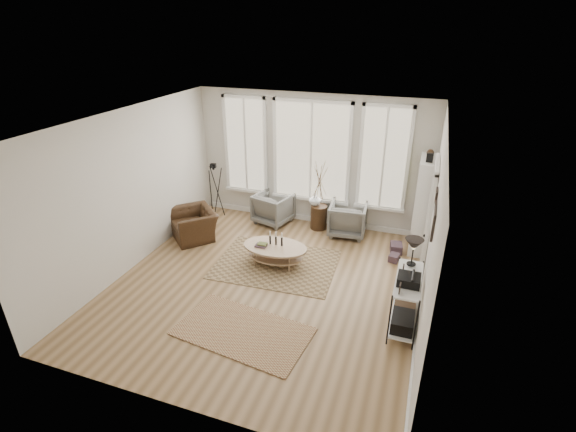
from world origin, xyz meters
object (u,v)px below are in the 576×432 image
at_px(armchair_right, 348,219).
at_px(side_table, 319,198).
at_px(accent_chair, 194,224).
at_px(bookcase, 423,205).
at_px(armchair_left, 273,208).
at_px(coffee_table, 275,250).
at_px(low_shelf, 406,296).

height_order(armchair_right, side_table, side_table).
xyz_separation_m(armchair_right, accent_chair, (-3.06, -1.22, -0.05)).
xyz_separation_m(bookcase, armchair_left, (-3.21, 0.16, -0.60)).
distance_m(bookcase, side_table, 2.17).
relative_size(coffee_table, accent_chair, 1.31).
bearing_deg(armchair_left, bookcase, -167.80).
bearing_deg(bookcase, low_shelf, -91.28).
distance_m(coffee_table, side_table, 1.83).
bearing_deg(side_table, coffee_table, -102.55).
xyz_separation_m(low_shelf, coffee_table, (-2.48, 0.98, -0.21)).
bearing_deg(armchair_left, low_shelf, 154.62).
relative_size(bookcase, armchair_left, 2.67).
distance_m(armchair_right, accent_chair, 3.29).
relative_size(low_shelf, armchair_right, 1.65).
bearing_deg(armchair_left, accent_chair, 57.94).
relative_size(armchair_left, side_table, 0.51).
distance_m(bookcase, low_shelf, 2.56).
distance_m(low_shelf, accent_chair, 4.71).
xyz_separation_m(coffee_table, accent_chair, (-2.01, 0.45, 0.01)).
bearing_deg(accent_chair, coffee_table, 29.90).
distance_m(armchair_left, side_table, 1.13).
height_order(low_shelf, side_table, side_table).
distance_m(side_table, accent_chair, 2.75).
relative_size(coffee_table, armchair_left, 1.62).
bearing_deg(accent_chair, bookcase, 55.98).
bearing_deg(side_table, low_shelf, -52.50).
bearing_deg(bookcase, armchair_right, 174.89).
height_order(bookcase, low_shelf, bookcase).
bearing_deg(armchair_right, side_table, -10.39).
bearing_deg(coffee_table, low_shelf, -21.67).
bearing_deg(armchair_left, armchair_right, -165.79).
bearing_deg(bookcase, armchair_left, 177.22).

